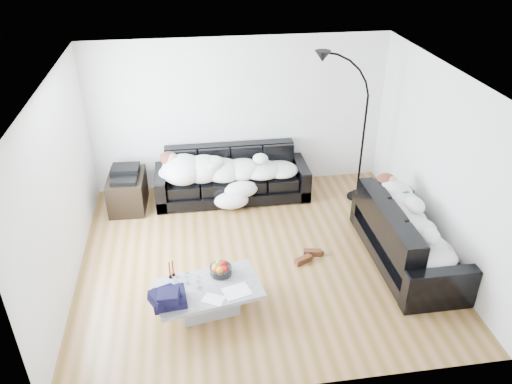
{
  "coord_description": "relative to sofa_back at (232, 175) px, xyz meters",
  "views": [
    {
      "loc": [
        -0.88,
        -5.65,
        4.38
      ],
      "look_at": [
        0.0,
        0.3,
        0.9
      ],
      "focal_mm": 35.0,
      "sensor_mm": 36.0,
      "label": 1
    }
  ],
  "objects": [
    {
      "name": "wine_glass_c",
      "position": [
        -0.68,
        -2.74,
        0.04
      ],
      "size": [
        0.08,
        0.08,
        0.18
      ],
      "primitive_type": "cylinder",
      "rotation": [
        0.0,
        0.0,
        0.09
      ],
      "color": "white",
      "rests_on": "coffee_table"
    },
    {
      "name": "floor_lamp",
      "position": [
        2.11,
        -0.34,
        0.7
      ],
      "size": [
        0.85,
        0.45,
        2.23
      ],
      "primitive_type": null,
      "rotation": [
        0.0,
        0.0,
        -0.16
      ],
      "color": "black",
      "rests_on": "ground"
    },
    {
      "name": "wall_right",
      "position": [
        2.69,
        -1.75,
        0.88
      ],
      "size": [
        0.02,
        4.5,
        2.6
      ],
      "primitive_type": "cube",
      "color": "silver",
      "rests_on": "ground"
    },
    {
      "name": "navy_jacket",
      "position": [
        -1.08,
        -2.97,
        0.13
      ],
      "size": [
        0.46,
        0.4,
        0.2
      ],
      "primitive_type": null,
      "rotation": [
        0.0,
        0.0,
        0.18
      ],
      "color": "black",
      "rests_on": "coffee_table"
    },
    {
      "name": "newspaper_b",
      "position": [
        -0.53,
        -2.96,
        -0.05
      ],
      "size": [
        0.3,
        0.27,
        0.01
      ],
      "primitive_type": "cube",
      "rotation": [
        0.0,
        0.0,
        -0.5
      ],
      "color": "silver",
      "rests_on": "coffee_table"
    },
    {
      "name": "coffee_table",
      "position": [
        -0.58,
        -2.73,
        -0.24
      ],
      "size": [
        1.37,
        0.95,
        0.37
      ],
      "primitive_type": "cube",
      "rotation": [
        0.0,
        0.0,
        0.18
      ],
      "color": "#939699",
      "rests_on": "ground"
    },
    {
      "name": "wall_left",
      "position": [
        -2.31,
        -1.75,
        0.88
      ],
      "size": [
        0.02,
        4.5,
        2.6
      ],
      "primitive_type": "cube",
      "color": "silver",
      "rests_on": "ground"
    },
    {
      "name": "fruit_bowl",
      "position": [
        -0.4,
        -2.5,
        0.03
      ],
      "size": [
        0.35,
        0.35,
        0.17
      ],
      "primitive_type": "cylinder",
      "rotation": [
        0.0,
        0.0,
        0.32
      ],
      "color": "white",
      "rests_on": "coffee_table"
    },
    {
      "name": "sofa_back",
      "position": [
        0.0,
        0.0,
        0.0
      ],
      "size": [
        2.56,
        0.89,
        0.84
      ],
      "primitive_type": "cube",
      "color": "black",
      "rests_on": "ground"
    },
    {
      "name": "stereo",
      "position": [
        -1.74,
        -0.08,
        0.21
      ],
      "size": [
        0.46,
        0.37,
        0.13
      ],
      "primitive_type": "cube",
      "rotation": [
        0.0,
        0.0,
        -0.07
      ],
      "color": "black",
      "rests_on": "av_cabinet"
    },
    {
      "name": "shoes",
      "position": [
        0.87,
        -1.91,
        -0.37
      ],
      "size": [
        0.48,
        0.4,
        0.1
      ],
      "primitive_type": null,
      "rotation": [
        0.0,
        0.0,
        0.23
      ],
      "color": "#472311",
      "rests_on": "ground"
    },
    {
      "name": "sleeper_back",
      "position": [
        0.0,
        -0.05,
        0.22
      ],
      "size": [
        2.17,
        0.75,
        0.43
      ],
      "primitive_type": null,
      "color": "white",
      "rests_on": "sofa_back"
    },
    {
      "name": "newspaper_a",
      "position": [
        -0.25,
        -2.86,
        -0.05
      ],
      "size": [
        0.37,
        0.32,
        0.01
      ],
      "primitive_type": "cube",
      "rotation": [
        0.0,
        0.0,
        0.28
      ],
      "color": "silver",
      "rests_on": "coffee_table"
    },
    {
      "name": "av_cabinet",
      "position": [
        -1.74,
        -0.08,
        -0.13
      ],
      "size": [
        0.6,
        0.85,
        0.57
      ],
      "primitive_type": "cube",
      "rotation": [
        0.0,
        0.0,
        -0.04
      ],
      "color": "black",
      "rests_on": "ground"
    },
    {
      "name": "sofa_right",
      "position": [
        2.23,
        -2.11,
        0.02
      ],
      "size": [
        0.92,
        2.15,
        0.87
      ],
      "primitive_type": "cube",
      "rotation": [
        0.0,
        0.0,
        1.57
      ],
      "color": "black",
      "rests_on": "ground"
    },
    {
      "name": "candle_right",
      "position": [
        -0.99,
        -2.44,
        0.06
      ],
      "size": [
        0.05,
        0.05,
        0.22
      ],
      "primitive_type": "cylinder",
      "rotation": [
        0.0,
        0.0,
        0.34
      ],
      "color": "maroon",
      "rests_on": "coffee_table"
    },
    {
      "name": "ground",
      "position": [
        0.19,
        -1.75,
        -0.42
      ],
      "size": [
        5.0,
        5.0,
        0.0
      ],
      "primitive_type": "plane",
      "color": "brown",
      "rests_on": "ground"
    },
    {
      "name": "sleeper_right",
      "position": [
        2.23,
        -2.11,
        0.23
      ],
      "size": [
        0.78,
        1.85,
        0.45
      ],
      "primitive_type": null,
      "rotation": [
        0.0,
        0.0,
        1.57
      ],
      "color": "white",
      "rests_on": "sofa_right"
    },
    {
      "name": "ceiling",
      "position": [
        0.19,
        -1.75,
        2.18
      ],
      "size": [
        5.0,
        5.0,
        0.0
      ],
      "primitive_type": "plane",
      "color": "white",
      "rests_on": "ground"
    },
    {
      "name": "wall_back",
      "position": [
        0.19,
        0.5,
        0.88
      ],
      "size": [
        5.0,
        0.02,
        2.6
      ],
      "primitive_type": "cube",
      "color": "silver",
      "rests_on": "ground"
    },
    {
      "name": "wine_glass_b",
      "position": [
        -0.94,
        -2.74,
        0.04
      ],
      "size": [
        0.09,
        0.09,
        0.19
      ],
      "primitive_type": "cylinder",
      "rotation": [
        0.0,
        0.0,
        -0.12
      ],
      "color": "white",
      "rests_on": "coffee_table"
    },
    {
      "name": "candle_left",
      "position": [
        -1.03,
        -2.48,
        0.06
      ],
      "size": [
        0.05,
        0.05,
        0.23
      ],
      "primitive_type": "cylinder",
      "rotation": [
        0.0,
        0.0,
        -0.22
      ],
      "color": "maroon",
      "rests_on": "coffee_table"
    },
    {
      "name": "wine_glass_a",
      "position": [
        -0.82,
        -2.63,
        0.03
      ],
      "size": [
        0.08,
        0.08,
        0.16
      ],
      "primitive_type": "cylinder",
      "rotation": [
        0.0,
        0.0,
        -0.22
      ],
      "color": "white",
      "rests_on": "coffee_table"
    },
    {
      "name": "teal_cushion",
      "position": [
        2.17,
        -1.45,
        0.3
      ],
      "size": [
        0.42,
        0.38,
        0.2
      ],
      "primitive_type": "ellipsoid",
      "rotation": [
        0.0,
        0.0,
        0.24
      ],
      "color": "#0E623E",
      "rests_on": "sofa_right"
    }
  ]
}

